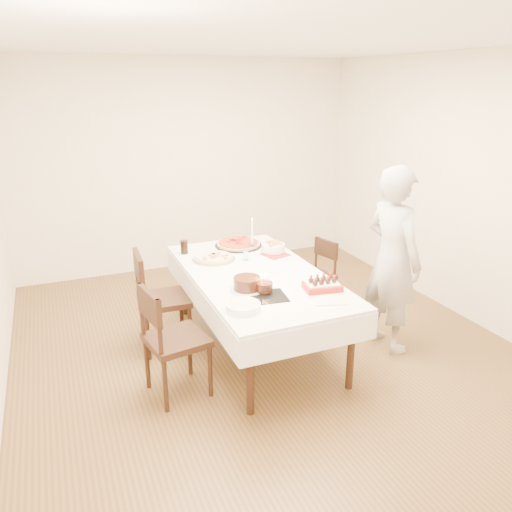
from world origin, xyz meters
name	(u,v)px	position (x,y,z in m)	size (l,w,h in m)	color
floor	(264,346)	(0.00, 0.00, 0.00)	(5.00, 5.00, 0.00)	#52361C
wall_back	(188,166)	(0.00, 2.50, 1.35)	(4.50, 0.04, 2.70)	#F4E8CD
wall_front	(495,339)	(0.00, -2.50, 1.35)	(4.50, 0.04, 2.70)	#F4E8CD
wall_right	(464,189)	(2.25, 0.00, 1.35)	(0.04, 5.00, 2.70)	#F4E8CD
ceiling	(266,41)	(0.00, 0.00, 2.70)	(5.00, 5.00, 0.00)	white
dining_table	(256,310)	(-0.06, 0.04, 0.38)	(1.14, 2.14, 0.75)	white
chair_right_savory	(314,276)	(0.83, 0.55, 0.39)	(0.40, 0.40, 0.78)	black
chair_left_savory	(164,300)	(-0.86, 0.37, 0.48)	(0.49, 0.49, 0.97)	black
chair_left_dessert	(177,340)	(-0.93, -0.41, 0.48)	(0.49, 0.49, 0.95)	black
person	(392,260)	(1.09, -0.41, 0.87)	(0.63, 0.41, 1.73)	#BDB7B2
pizza_white	(214,258)	(-0.31, 0.52, 0.77)	(0.42, 0.42, 0.04)	beige
pizza_pepperoni	(238,244)	(0.07, 0.84, 0.77)	(0.50, 0.50, 0.04)	red
red_placemat	(275,255)	(0.31, 0.43, 0.75)	(0.24, 0.24, 0.01)	#B21E1E
pasta_bowl	(273,248)	(0.33, 0.52, 0.80)	(0.24, 0.24, 0.08)	white
taper_candle	(252,233)	(0.16, 0.68, 0.92)	(0.08, 0.08, 0.35)	white
shaker_pair	(247,256)	(-0.02, 0.39, 0.80)	(0.08, 0.08, 0.10)	white
cola_glass	(184,247)	(-0.53, 0.82, 0.82)	(0.07, 0.07, 0.14)	black
layer_cake	(247,284)	(-0.29, -0.30, 0.81)	(0.29, 0.29, 0.12)	#33150C
cake_board	(269,297)	(-0.17, -0.49, 0.75)	(0.28, 0.28, 0.01)	black
birthday_cake	(264,283)	(-0.17, -0.40, 0.83)	(0.14, 0.14, 0.14)	#34170E
strawberry_box	(322,285)	(0.30, -0.53, 0.79)	(0.30, 0.20, 0.08)	#A01C12
box_lid	(330,301)	(0.24, -0.76, 0.75)	(0.26, 0.17, 0.02)	beige
plate_stack	(243,307)	(-0.45, -0.64, 0.78)	(0.27, 0.27, 0.06)	white
china_plate	(242,309)	(-0.46, -0.64, 0.75)	(0.23, 0.23, 0.01)	white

